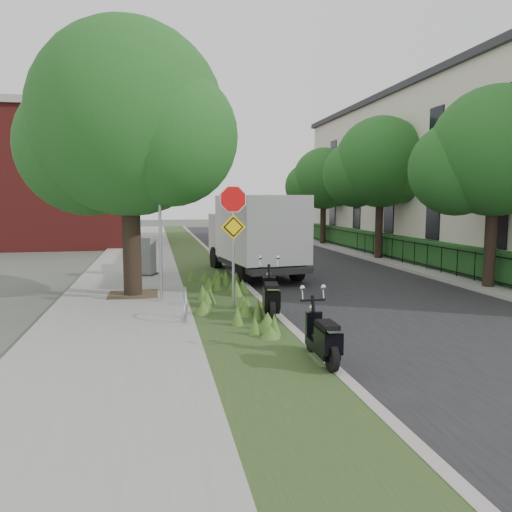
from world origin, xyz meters
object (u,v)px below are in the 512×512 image
Objects in this scene: scooter_far at (324,343)px; utility_cabinet at (141,257)px; scooter_near at (271,301)px; sign_assembly at (233,221)px; box_truck at (255,232)px.

scooter_far is 11.29m from utility_cabinet.
scooter_near is at bearing 92.19° from scooter_far.
scooter_near is 1.12× the size of scooter_far.
utility_cabinet reaches higher than scooter_near.
sign_assembly is 0.55× the size of box_truck.
box_truck is at bearing 81.59° from scooter_near.
sign_assembly is 2.34× the size of utility_cabinet.
sign_assembly is 5.93m from box_truck.
utility_cabinet is at bearing 111.90° from sign_assembly.
sign_assembly is 2.07× the size of scooter_far.
box_truck reaches higher than utility_cabinet.
scooter_near is 7.16m from box_truck.
box_truck is 4.27m from utility_cabinet.
box_truck is (1.03, 6.99, 1.15)m from scooter_near.
scooter_near is at bearing -67.27° from utility_cabinet.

